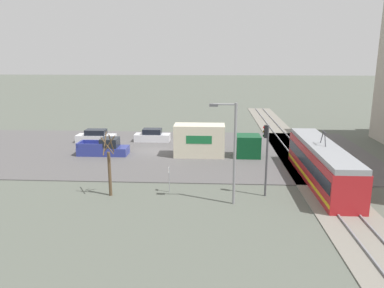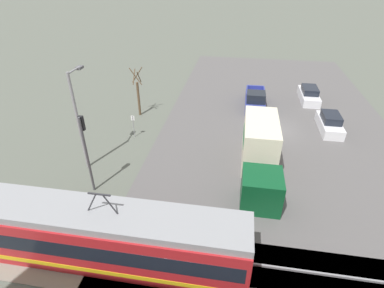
# 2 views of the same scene
# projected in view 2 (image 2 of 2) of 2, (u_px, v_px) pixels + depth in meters

# --- Properties ---
(ground_plane) EXTENTS (320.00, 320.00, 0.00)m
(ground_plane) POSITION_uv_depth(u_px,v_px,m) (276.00, 130.00, 28.16)
(ground_plane) COLOR #565B51
(road_surface) EXTENTS (21.35, 48.35, 0.08)m
(road_surface) POSITION_uv_depth(u_px,v_px,m) (276.00, 129.00, 28.14)
(road_surface) COLOR #565454
(road_surface) RESTS_ON ground
(rail_bed) EXTENTS (70.19, 4.40, 0.22)m
(rail_bed) POSITION_uv_depth(u_px,v_px,m) (301.00, 285.00, 14.59)
(rail_bed) COLOR gray
(rail_bed) RESTS_ON ground
(light_rail_tram) EXTENTS (14.21, 2.65, 4.39)m
(light_rail_tram) POSITION_uv_depth(u_px,v_px,m) (108.00, 236.00, 15.11)
(light_rail_tram) COLOR #B21E23
(light_rail_tram) RESTS_ON ground
(box_truck) EXTENTS (2.51, 9.09, 3.40)m
(box_truck) POSITION_uv_depth(u_px,v_px,m) (260.00, 151.00, 21.94)
(box_truck) COLOR #0C4723
(box_truck) RESTS_ON ground
(pickup_truck) EXTENTS (2.06, 5.35, 1.85)m
(pickup_truck) POSITION_uv_depth(u_px,v_px,m) (255.00, 101.00, 32.15)
(pickup_truck) COLOR navy
(pickup_truck) RESTS_ON ground
(sedan_car_0) EXTENTS (1.82, 4.77, 1.56)m
(sedan_car_0) POSITION_uv_depth(u_px,v_px,m) (309.00, 95.00, 33.68)
(sedan_car_0) COLOR silver
(sedan_car_0) RESTS_ON ground
(sedan_car_1) EXTENTS (1.74, 4.40, 1.58)m
(sedan_car_1) POSITION_uv_depth(u_px,v_px,m) (330.00, 123.00, 27.72)
(sedan_car_1) COLOR silver
(sedan_car_1) RESTS_ON ground
(traffic_light_pole) EXTENTS (0.28, 0.47, 5.57)m
(traffic_light_pole) POSITION_uv_depth(u_px,v_px,m) (85.00, 145.00, 18.96)
(traffic_light_pole) COLOR #47474C
(traffic_light_pole) RESTS_ON ground
(street_tree) EXTENTS (1.17, 0.97, 4.97)m
(street_tree) POSITION_uv_depth(u_px,v_px,m) (138.00, 94.00, 29.78)
(street_tree) COLOR brown
(street_tree) RESTS_ON ground
(street_lamp_near_crossing) EXTENTS (0.36, 1.95, 7.45)m
(street_lamp_near_crossing) POSITION_uv_depth(u_px,v_px,m) (78.00, 114.00, 21.07)
(street_lamp_near_crossing) COLOR gray
(street_lamp_near_crossing) RESTS_ON ground
(no_parking_sign) EXTENTS (0.32, 0.08, 2.09)m
(no_parking_sign) POSITION_uv_depth(u_px,v_px,m) (133.00, 124.00, 26.38)
(no_parking_sign) COLOR gray
(no_parking_sign) RESTS_ON ground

